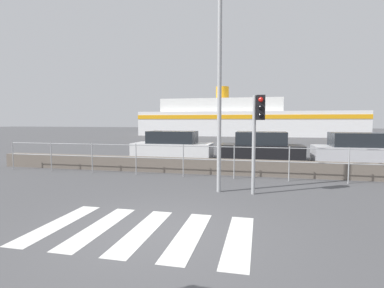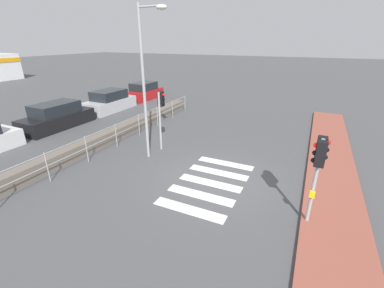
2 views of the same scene
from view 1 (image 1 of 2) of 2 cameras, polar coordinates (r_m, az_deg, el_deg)
name	(u,v)px [view 1 (image 1 of 2)]	position (r m, az deg, el deg)	size (l,w,h in m)	color
ground_plane	(158,232)	(5.84, -6.40, -16.38)	(160.00, 160.00, 0.00)	#4C4C4F
crosswalk	(143,231)	(5.94, -9.39, -15.99)	(4.05, 2.40, 0.01)	silver
seawall	(212,166)	(11.76, 3.82, -4.26)	(18.68, 0.55, 0.57)	#6B6056
harbor_fence	(208,156)	(10.84, 3.11, -2.34)	(16.85, 0.04, 1.20)	#9EA0A3
traffic_light_far	(258,122)	(8.48, 12.47, 4.12)	(0.34, 0.32, 2.77)	#9EA0A3
streetlamp	(219,56)	(8.59, 5.08, 16.44)	(0.32, 1.27, 6.22)	#9EA0A3
ferry_boat	(242,120)	(42.73, 9.49, 4.54)	(28.95, 8.78, 6.82)	white
parked_car_white	(172,146)	(16.70, -3.74, -0.45)	(4.38, 1.73, 1.49)	silver
parked_car_black	(261,148)	(16.01, 12.99, -0.77)	(4.24, 1.78, 1.49)	black
parked_car_silver	(357,150)	(16.66, 28.87, -1.03)	(4.00, 1.87, 1.48)	#BCBCC1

